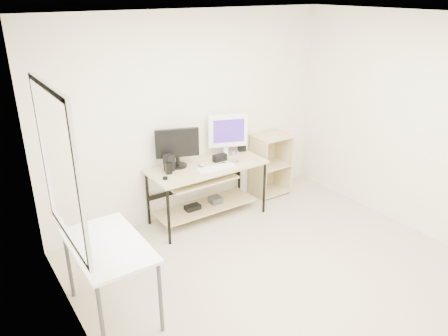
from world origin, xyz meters
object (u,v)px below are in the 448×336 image
desk (205,181)px  side_table (109,252)px  black_monitor (177,145)px  white_imac (228,132)px  shelf_unit (269,164)px  audio_controller (169,168)px

desk → side_table: same height
black_monitor → white_imac: bearing=19.4°
desk → shelf_unit: bearing=7.8°
side_table → shelf_unit: (2.83, 1.22, -0.22)m
desk → audio_controller: (-0.50, 0.02, 0.28)m
shelf_unit → white_imac: white_imac is taller
side_table → audio_controller: (1.15, 1.08, 0.15)m
desk → shelf_unit: (1.18, 0.16, -0.09)m
side_table → black_monitor: 1.86m
side_table → audio_controller: size_ratio=6.86×
white_imac → audio_controller: size_ratio=3.81×
desk → audio_controller: 0.58m
black_monitor → white_imac: size_ratio=0.94×
shelf_unit → audio_controller: size_ratio=6.17×
audio_controller → desk: bearing=4.2°
side_table → white_imac: white_imac is taller
desk → side_table: size_ratio=1.50×
white_imac → audio_controller: (-0.95, -0.15, -0.25)m
black_monitor → shelf_unit: bearing=19.2°
desk → side_table: bearing=-147.3°
black_monitor → desk: bearing=-9.5°
desk → side_table: (-1.65, -1.06, 0.13)m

